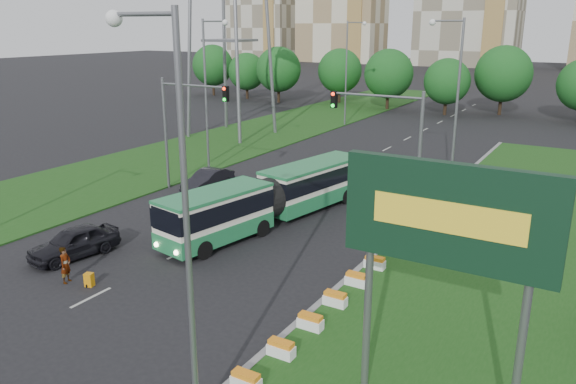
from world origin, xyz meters
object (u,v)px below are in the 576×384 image
Objects in this scene: billboard at (448,227)px; articulated_bus at (271,197)px; shopping_trolley at (89,280)px; traffic_mast_left at (182,117)px; car_left_near at (74,242)px; car_left_far at (208,180)px; pedestrian at (65,265)px; traffic_mast_median at (393,136)px.

billboard reaches higher than articulated_bus.
traffic_mast_left is at bearing 98.03° from shopping_trolley.
car_left_near is (-5.92, -9.72, -0.80)m from articulated_bus.
shopping_trolley is (-2.52, -11.72, -1.28)m from articulated_bus.
billboard reaches higher than car_left_far.
pedestrian is (-3.75, -11.97, -0.72)m from articulated_bus.
car_left_far is at bearing -179.82° from traffic_mast_median.
articulated_bus is (-6.21, -3.52, -3.75)m from traffic_mast_median.
billboard is 27.18m from car_left_far.
billboard reaches higher than pedestrian.
shopping_trolley is at bearing -119.80° from traffic_mast_median.
car_left_near is 13.31m from car_left_far.
articulated_bus is at bearing 61.62° from shopping_trolley.
pedestrian is (5.19, -14.49, -4.47)m from traffic_mast_left.
car_left_near is (-12.13, -13.24, -4.56)m from traffic_mast_median.
car_left_near is 3.98m from shopping_trolley.
car_left_near is (3.03, -12.24, -4.56)m from traffic_mast_left.
traffic_mast_left reaches higher than pedestrian.
billboard reaches higher than car_left_near.
traffic_mast_left is at bearing -176.23° from traffic_mast_median.
billboard is at bearing -109.06° from pedestrian.
car_left_near is 3.12m from pedestrian.
billboard is 0.51× the size of articulated_bus.
traffic_mast_median is 4.55× the size of pedestrian.
pedestrian is at bearing 174.93° from shopping_trolley.
traffic_mast_median and traffic_mast_left have the same top height.
car_left_near is 7.28× the size of shopping_trolley.
articulated_bus is 11.41m from car_left_near.
billboard and traffic_mast_median have the same top height.
car_left_far is (-13.85, -0.04, -4.60)m from traffic_mast_median.
billboard is at bearing -18.95° from shopping_trolley.
shopping_trolley is at bearing -71.58° from car_left_far.
billboard is 1.72× the size of car_left_near.
articulated_bus is 24.72× the size of shopping_trolley.
articulated_bus is at bearing 137.62° from billboard.
articulated_bus is 12.06m from shopping_trolley.
traffic_mast_median reaches higher than pedestrian.
traffic_mast_left is 1.76× the size of car_left_far.
traffic_mast_median is 12.49× the size of shopping_trolley.
billboard is at bearing -31.66° from articulated_bus.
pedestrian is at bearing -122.76° from traffic_mast_median.
articulated_bus is at bearing -150.46° from traffic_mast_median.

